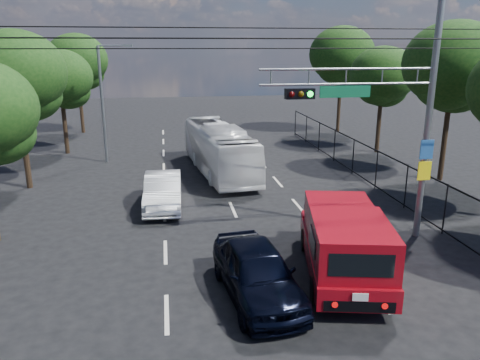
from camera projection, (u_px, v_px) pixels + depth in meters
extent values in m
cube|color=beige|center=(167.00, 314.00, 12.69)|extent=(0.12, 2.00, 0.01)
cube|color=beige|center=(165.00, 252.00, 16.48)|extent=(0.12, 2.00, 0.01)
cube|color=beige|center=(165.00, 213.00, 20.27)|extent=(0.12, 2.00, 0.01)
cube|color=beige|center=(164.00, 187.00, 24.07)|extent=(0.12, 2.00, 0.01)
cube|color=beige|center=(164.00, 168.00, 27.86)|extent=(0.12, 2.00, 0.01)
cube|color=beige|center=(164.00, 153.00, 31.66)|extent=(0.12, 2.00, 0.01)
cube|color=beige|center=(163.00, 141.00, 35.45)|extent=(0.12, 2.00, 0.01)
cube|color=beige|center=(163.00, 132.00, 39.24)|extent=(0.12, 2.00, 0.01)
cube|color=beige|center=(274.00, 304.00, 13.15)|extent=(0.12, 2.00, 0.01)
cube|color=beige|center=(249.00, 246.00, 16.94)|extent=(0.12, 2.00, 0.01)
cube|color=beige|center=(233.00, 210.00, 20.73)|extent=(0.12, 2.00, 0.01)
cube|color=beige|center=(222.00, 184.00, 24.53)|extent=(0.12, 2.00, 0.01)
cube|color=beige|center=(214.00, 166.00, 28.32)|extent=(0.12, 2.00, 0.01)
cube|color=beige|center=(208.00, 151.00, 32.12)|extent=(0.12, 2.00, 0.01)
cube|color=beige|center=(203.00, 140.00, 35.91)|extent=(0.12, 2.00, 0.01)
cube|color=beige|center=(199.00, 131.00, 39.70)|extent=(0.12, 2.00, 0.01)
cube|color=beige|center=(375.00, 295.00, 13.61)|extent=(0.12, 2.00, 0.01)
cube|color=beige|center=(328.00, 241.00, 17.40)|extent=(0.12, 2.00, 0.01)
cube|color=beige|center=(298.00, 206.00, 21.19)|extent=(0.12, 2.00, 0.01)
cube|color=beige|center=(278.00, 182.00, 24.99)|extent=(0.12, 2.00, 0.01)
cube|color=beige|center=(262.00, 164.00, 28.78)|extent=(0.12, 2.00, 0.01)
cube|color=beige|center=(251.00, 150.00, 32.58)|extent=(0.12, 2.00, 0.01)
cube|color=beige|center=(241.00, 139.00, 36.37)|extent=(0.12, 2.00, 0.01)
cube|color=beige|center=(234.00, 130.00, 40.17)|extent=(0.12, 2.00, 0.01)
cylinder|color=slate|center=(429.00, 111.00, 16.62)|extent=(0.24, 0.24, 9.50)
cylinder|color=slate|center=(349.00, 69.00, 15.73)|extent=(6.20, 0.08, 0.08)
cylinder|color=slate|center=(348.00, 84.00, 15.87)|extent=(6.20, 0.08, 0.08)
cube|color=black|center=(300.00, 94.00, 15.69)|extent=(1.00, 0.28, 0.35)
sphere|color=#3F0505|center=(292.00, 94.00, 15.50)|extent=(0.20, 0.20, 0.20)
sphere|color=#4C3805|center=(301.00, 94.00, 15.55)|extent=(0.20, 0.20, 0.20)
sphere|color=#0CE533|center=(310.00, 94.00, 15.60)|extent=(0.20, 0.20, 0.20)
cube|color=#0D5F3A|center=(345.00, 92.00, 15.92)|extent=(1.80, 0.05, 0.40)
cube|color=#21569D|center=(427.00, 149.00, 16.86)|extent=(0.50, 0.04, 0.70)
cube|color=yellow|center=(424.00, 171.00, 17.08)|extent=(0.50, 0.04, 0.70)
cylinder|color=slate|center=(417.00, 76.00, 16.18)|extent=(0.05, 0.05, 0.50)
cylinder|color=slate|center=(382.00, 76.00, 15.99)|extent=(0.05, 0.05, 0.50)
cylinder|color=slate|center=(346.00, 77.00, 15.79)|extent=(0.05, 0.05, 0.50)
cylinder|color=slate|center=(309.00, 77.00, 15.59)|extent=(0.05, 0.05, 0.50)
cylinder|color=slate|center=(271.00, 77.00, 15.39)|extent=(0.05, 0.05, 0.50)
cylinder|color=slate|center=(103.00, 106.00, 28.25)|extent=(0.18, 0.18, 7.00)
cylinder|color=slate|center=(112.00, 46.00, 27.41)|extent=(1.60, 0.09, 0.09)
cube|color=slate|center=(127.00, 46.00, 27.55)|extent=(0.60, 0.22, 0.15)
cylinder|color=black|center=(263.00, 38.00, 13.05)|extent=(22.00, 0.04, 0.04)
cylinder|color=black|center=(243.00, 28.00, 16.26)|extent=(22.00, 0.04, 0.04)
cylinder|color=black|center=(236.00, 48.00, 17.88)|extent=(22.00, 0.04, 0.04)
cube|color=black|center=(397.00, 161.00, 21.36)|extent=(0.04, 34.00, 0.06)
cube|color=black|center=(394.00, 198.00, 21.86)|extent=(0.04, 34.00, 0.06)
cylinder|color=black|center=(445.00, 209.00, 17.83)|extent=(0.06, 0.06, 2.00)
cylinder|color=black|center=(406.00, 187.00, 20.68)|extent=(0.06, 0.06, 2.00)
cylinder|color=black|center=(376.00, 170.00, 23.52)|extent=(0.06, 0.06, 2.00)
cylinder|color=black|center=(353.00, 156.00, 26.37)|extent=(0.06, 0.06, 2.00)
cylinder|color=black|center=(334.00, 145.00, 29.21)|extent=(0.06, 0.06, 2.00)
cylinder|color=black|center=(319.00, 137.00, 32.06)|extent=(0.06, 0.06, 2.00)
cylinder|color=black|center=(306.00, 129.00, 34.90)|extent=(0.06, 0.06, 2.00)
cylinder|color=black|center=(295.00, 123.00, 37.75)|extent=(0.06, 0.06, 2.00)
cylinder|color=black|center=(445.00, 136.00, 24.73)|extent=(0.28, 0.28, 4.76)
ellipsoid|color=black|center=(454.00, 64.00, 23.70)|extent=(5.10, 5.10, 4.33)
ellipsoid|color=black|center=(455.00, 87.00, 24.37)|extent=(3.40, 3.40, 2.72)
ellipsoid|color=black|center=(447.00, 85.00, 23.74)|extent=(3.23, 3.23, 2.58)
cylinder|color=black|center=(379.00, 123.00, 31.41)|extent=(0.28, 0.28, 4.03)
ellipsoid|color=black|center=(383.00, 75.00, 30.53)|extent=(4.32, 4.32, 3.67)
ellipsoid|color=black|center=(385.00, 90.00, 31.16)|extent=(2.88, 2.88, 2.30)
ellipsoid|color=black|center=(378.00, 88.00, 30.53)|extent=(2.74, 2.74, 2.19)
cylinder|color=black|center=(339.00, 102.00, 38.91)|extent=(0.28, 0.28, 4.93)
ellipsoid|color=black|center=(342.00, 54.00, 37.83)|extent=(5.28, 5.28, 4.49)
ellipsoid|color=black|center=(344.00, 70.00, 38.52)|extent=(3.52, 3.52, 2.82)
ellipsoid|color=black|center=(338.00, 68.00, 37.88)|extent=(3.34, 3.34, 2.68)
cylinder|color=black|center=(25.00, 145.00, 23.35)|extent=(0.28, 0.28, 4.48)
ellipsoid|color=black|center=(15.00, 73.00, 22.38)|extent=(4.80, 4.80, 4.08)
ellipsoid|color=black|center=(29.00, 95.00, 23.04)|extent=(3.20, 3.20, 2.56)
ellipsoid|color=black|center=(9.00, 93.00, 22.40)|extent=(3.04, 3.04, 2.43)
cylinder|color=black|center=(65.00, 124.00, 31.08)|extent=(0.28, 0.28, 3.92)
ellipsoid|color=black|center=(60.00, 77.00, 30.23)|extent=(4.20, 4.20, 3.57)
ellipsoid|color=black|center=(69.00, 92.00, 30.85)|extent=(2.80, 2.80, 2.24)
ellipsoid|color=black|center=(55.00, 91.00, 30.22)|extent=(2.66, 2.66, 2.13)
cylinder|color=black|center=(81.00, 105.00, 38.55)|extent=(0.28, 0.28, 4.59)
ellipsoid|color=black|center=(77.00, 60.00, 37.55)|extent=(4.92, 4.92, 4.18)
ellipsoid|color=black|center=(84.00, 74.00, 38.21)|extent=(3.28, 3.28, 2.62)
ellipsoid|color=black|center=(73.00, 72.00, 37.58)|extent=(3.12, 3.12, 2.49)
cylinder|color=black|center=(306.00, 240.00, 16.51)|extent=(0.46, 0.85, 0.80)
cylinder|color=black|center=(362.00, 241.00, 16.42)|extent=(0.46, 0.85, 0.80)
cylinder|color=black|center=(316.00, 290.00, 13.10)|extent=(0.46, 0.85, 0.80)
cylinder|color=black|center=(387.00, 292.00, 13.00)|extent=(0.46, 0.85, 0.80)
cube|color=maroon|center=(342.00, 254.00, 14.67)|extent=(3.34, 6.07, 0.64)
cube|color=maroon|center=(331.00, 222.00, 17.12)|extent=(2.21, 1.07, 0.63)
cube|color=black|center=(330.00, 211.00, 17.34)|extent=(2.00, 0.86, 0.35)
cube|color=maroon|center=(337.00, 214.00, 15.71)|extent=(2.39, 2.17, 1.09)
cube|color=black|center=(342.00, 222.00, 14.87)|extent=(1.75, 0.43, 0.63)
cube|color=maroon|center=(351.00, 243.00, 13.21)|extent=(2.70, 3.31, 1.20)
cube|color=black|center=(390.00, 243.00, 13.14)|extent=(0.34, 1.36, 0.52)
cube|color=black|center=(313.00, 241.00, 13.25)|extent=(0.34, 1.36, 0.52)
cube|color=black|center=(361.00, 265.00, 11.81)|extent=(1.64, 0.41, 0.63)
cube|color=black|center=(359.00, 306.00, 11.98)|extent=(1.81, 0.48, 0.30)
cube|color=silver|center=(360.00, 297.00, 11.86)|extent=(0.40, 0.12, 0.21)
imported|color=black|center=(257.00, 272.00, 13.33)|extent=(2.38, 4.86, 1.59)
imported|color=silver|center=(219.00, 149.00, 26.51)|extent=(3.39, 9.97, 2.72)
imported|color=white|center=(163.00, 191.00, 20.91)|extent=(1.74, 4.59, 1.50)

